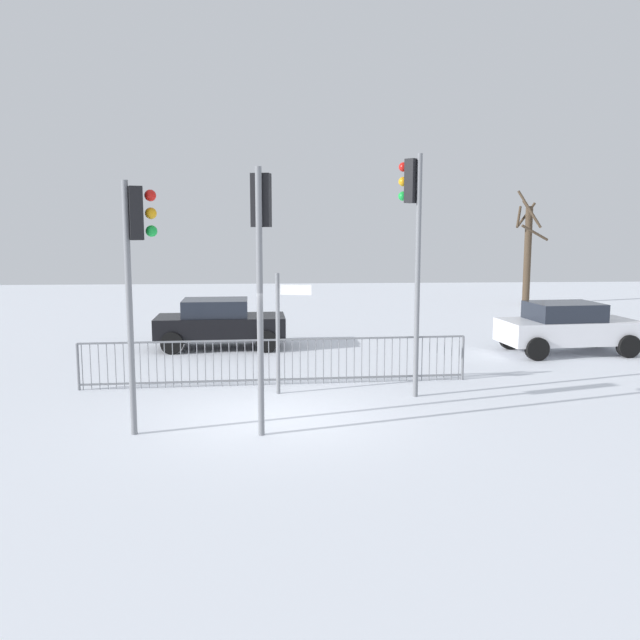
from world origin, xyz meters
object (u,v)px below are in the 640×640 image
car_black_near (219,323)px  traffic_light_mid_left (413,221)px  direction_sign_post (281,326)px  traffic_light_rear_left (261,241)px  traffic_light_foreground_right (136,250)px  bare_tree_left (528,249)px  car_white_trailing (567,327)px

car_black_near → traffic_light_mid_left: bearing=-54.6°
direction_sign_post → traffic_light_rear_left: bearing=-83.5°
traffic_light_foreground_right → traffic_light_mid_left: bearing=97.2°
traffic_light_rear_left → bare_tree_left: 22.26m
traffic_light_mid_left → direction_sign_post: size_ratio=1.94×
traffic_light_foreground_right → car_white_trailing: 12.90m
traffic_light_mid_left → car_black_near: bearing=84.7°
traffic_light_mid_left → bare_tree_left: size_ratio=0.98×
traffic_light_mid_left → traffic_light_rear_left: bearing=175.3°
traffic_light_rear_left → traffic_light_foreground_right: 2.14m
traffic_light_rear_left → car_black_near: bearing=112.9°
traffic_light_rear_left → car_white_trailing: size_ratio=1.17×
traffic_light_rear_left → bare_tree_left: bearing=70.9°
traffic_light_foreground_right → direction_sign_post: size_ratio=1.67×
direction_sign_post → traffic_light_foreground_right: bearing=-119.2°
traffic_light_rear_left → traffic_light_foreground_right: traffic_light_rear_left is taller
direction_sign_post → traffic_light_mid_left: bearing=7.0°
car_white_trailing → bare_tree_left: bearing=69.6°
traffic_light_foreground_right → traffic_light_rear_left: bearing=70.7°
car_white_trailing → traffic_light_rear_left: bearing=-145.9°
traffic_light_mid_left → direction_sign_post: 3.58m
bare_tree_left → traffic_light_rear_left: bearing=-121.9°
car_black_near → bare_tree_left: 16.98m
traffic_light_rear_left → traffic_light_mid_left: size_ratio=0.90×
bare_tree_left → car_white_trailing: bearing=-105.2°
car_black_near → bare_tree_left: size_ratio=0.74×
traffic_light_foreground_right → car_white_trailing: (10.64, 6.86, -2.46)m
traffic_light_rear_left → direction_sign_post: (0.33, 2.76, -1.89)m
traffic_light_mid_left → traffic_light_foreground_right: traffic_light_mid_left is taller
bare_tree_left → car_black_near: bearing=-141.7°
traffic_light_rear_left → traffic_light_foreground_right: bearing=-169.3°
traffic_light_foreground_right → car_black_near: traffic_light_foreground_right is taller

